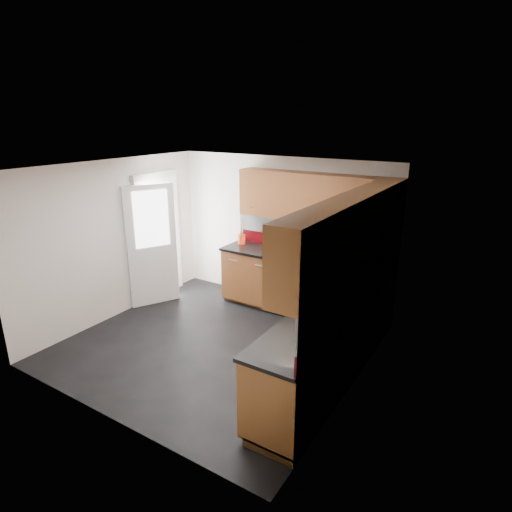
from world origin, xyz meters
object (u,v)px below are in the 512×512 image
Objects in this scene: gas_hob at (297,256)px; food_processor at (353,281)px; utensil_pot at (242,238)px; toaster at (334,256)px.

food_processor is at bearing -35.93° from gas_hob.
gas_hob is 1.33× the size of utensil_pot.
toaster is at bearing 7.15° from gas_hob.
food_processor reaches higher than gas_hob.
utensil_pot is 1.56× the size of food_processor.
toaster is 1.13m from food_processor.
gas_hob is 2.07× the size of food_processor.
utensil_pot reaches higher than toaster.
utensil_pot is 1.44× the size of toaster.
utensil_pot is (-1.10, 0.13, 0.08)m from gas_hob.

